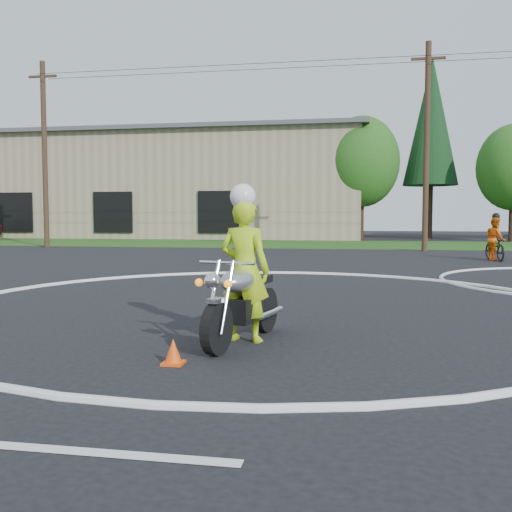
# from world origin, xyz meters

# --- Properties ---
(ground) EXTENTS (120.00, 120.00, 0.00)m
(ground) POSITION_xyz_m (0.00, 0.00, 0.00)
(ground) COLOR black
(ground) RESTS_ON ground
(grass_strip) EXTENTS (120.00, 10.00, 0.02)m
(grass_strip) POSITION_xyz_m (0.00, 27.00, 0.01)
(grass_strip) COLOR #1E4714
(grass_strip) RESTS_ON ground
(course_markings) EXTENTS (19.05, 19.05, 0.12)m
(course_markings) POSITION_xyz_m (2.17, 4.35, 0.01)
(course_markings) COLOR silver
(course_markings) RESTS_ON ground
(primary_motorcycle) EXTENTS (0.92, 2.15, 1.15)m
(primary_motorcycle) POSITION_xyz_m (0.25, -0.32, 0.56)
(primary_motorcycle) COLOR black
(primary_motorcycle) RESTS_ON ground
(rider_primary_grp) EXTENTS (0.79, 0.62, 2.13)m
(rider_primary_grp) POSITION_xyz_m (0.26, -0.18, 1.03)
(rider_primary_grp) COLOR #B0DD17
(rider_primary_grp) RESTS_ON ground
(rider_second_grp) EXTENTS (0.89, 1.97, 1.83)m
(rider_second_grp) POSITION_xyz_m (6.99, 15.43, 0.65)
(rider_second_grp) COLOR black
(rider_second_grp) RESTS_ON ground
(warehouse) EXTENTS (41.00, 17.00, 8.30)m
(warehouse) POSITION_xyz_m (-18.00, 39.99, 4.16)
(warehouse) COLOR tan
(warehouse) RESTS_ON ground
(utility_poles) EXTENTS (41.60, 1.12, 10.00)m
(utility_poles) POSITION_xyz_m (5.00, 21.00, 5.20)
(utility_poles) COLOR #473321
(utility_poles) RESTS_ON ground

